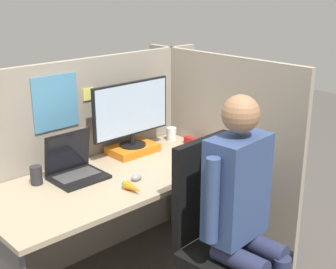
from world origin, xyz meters
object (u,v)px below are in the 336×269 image
at_px(office_chair, 220,235).
at_px(coffee_mug, 171,134).
at_px(stapler, 193,142).
at_px(carrot_toy, 133,188).
at_px(laptop, 75,169).
at_px(pen_cup, 36,175).
at_px(person, 243,206).
at_px(monitor, 132,111).
at_px(paper_box, 133,149).

xyz_separation_m(office_chair, coffee_mug, (0.51, 0.92, 0.25)).
height_order(stapler, carrot_toy, carrot_toy).
relative_size(laptop, pen_cup, 2.75).
bearing_deg(person, monitor, 82.58).
bearing_deg(stapler, coffee_mug, 101.11).
distance_m(monitor, stapler, 0.53).
bearing_deg(carrot_toy, paper_box, 51.09).
xyz_separation_m(stapler, office_chair, (-0.55, -0.73, -0.23)).
xyz_separation_m(stapler, pen_cup, (-1.15, 0.15, 0.03)).
distance_m(paper_box, laptop, 0.52).
bearing_deg(paper_box, person, -97.44).
relative_size(office_chair, pen_cup, 9.60).
relative_size(office_chair, coffee_mug, 11.44).
height_order(paper_box, carrot_toy, paper_box).
bearing_deg(office_chair, paper_box, 81.91).
xyz_separation_m(stapler, coffee_mug, (-0.04, 0.19, 0.02)).
height_order(carrot_toy, office_chair, office_chair).
bearing_deg(stapler, paper_box, 157.63).
bearing_deg(monitor, pen_cup, -178.16).
distance_m(paper_box, stapler, 0.45).
xyz_separation_m(laptop, office_chair, (0.39, -0.81, -0.25)).
bearing_deg(coffee_mug, laptop, -173.19).
distance_m(laptop, office_chair, 0.93).
xyz_separation_m(monitor, laptop, (-0.52, -0.09, -0.24)).
height_order(laptop, coffee_mug, laptop).
xyz_separation_m(paper_box, coffee_mug, (0.38, 0.02, 0.02)).
bearing_deg(stapler, monitor, 157.30).
relative_size(monitor, coffee_mug, 6.55).
bearing_deg(monitor, coffee_mug, 1.99).
xyz_separation_m(carrot_toy, coffee_mug, (0.78, 0.50, 0.02)).
xyz_separation_m(monitor, coffee_mug, (0.38, 0.01, -0.25)).
relative_size(coffee_mug, pen_cup, 0.84).
bearing_deg(coffee_mug, stapler, -78.89).
bearing_deg(laptop, coffee_mug, 6.81).
distance_m(carrot_toy, person, 0.63).
relative_size(monitor, pen_cup, 5.50).
distance_m(paper_box, person, 1.07).
bearing_deg(pen_cup, stapler, -7.49).
bearing_deg(pen_cup, coffee_mug, 1.89).
height_order(monitor, pen_cup, monitor).
height_order(carrot_toy, pen_cup, pen_cup).
bearing_deg(carrot_toy, office_chair, -57.29).
xyz_separation_m(monitor, person, (-0.14, -1.06, -0.26)).
distance_m(monitor, carrot_toy, 0.69).
distance_m(laptop, stapler, 0.94).
xyz_separation_m(stapler, person, (-0.56, -0.89, 0.02)).
height_order(paper_box, person, person).
height_order(laptop, stapler, laptop).
height_order(office_chair, person, person).
relative_size(stapler, coffee_mug, 1.60).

